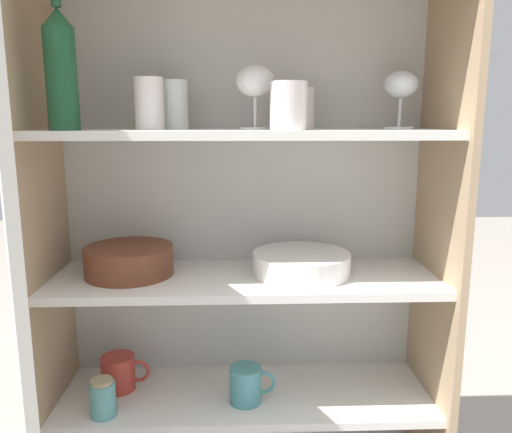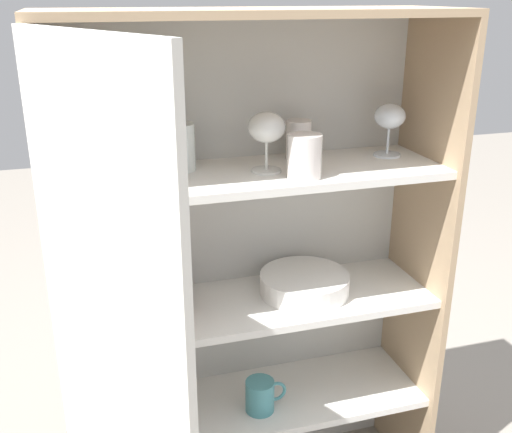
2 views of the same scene
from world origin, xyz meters
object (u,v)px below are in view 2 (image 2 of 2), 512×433
plate_stack_white (304,283)px  storage_jar (136,432)px  wine_bottle (89,139)px  mixing_bowl_large (144,300)px  coffee_mug_primary (135,402)px

plate_stack_white → storage_jar: 0.57m
wine_bottle → plate_stack_white: 0.69m
wine_bottle → storage_jar: size_ratio=3.13×
mixing_bowl_large → coffee_mug_primary: mixing_bowl_large is taller
wine_bottle → plate_stack_white: (0.52, 0.10, -0.45)m
wine_bottle → plate_stack_white: bearing=10.8°
wine_bottle → storage_jar: bearing=2.2°
plate_stack_white → storage_jar: (-0.48, -0.10, -0.29)m
plate_stack_white → mixing_bowl_large: bearing=178.6°
wine_bottle → coffee_mug_primary: wine_bottle is taller
wine_bottle → mixing_bowl_large: 0.46m
wine_bottle → mixing_bowl_large: bearing=49.0°
wine_bottle → storage_jar: wine_bottle is taller
coffee_mug_primary → wine_bottle: bearing=-113.8°
storage_jar → mixing_bowl_large: bearing=63.8°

